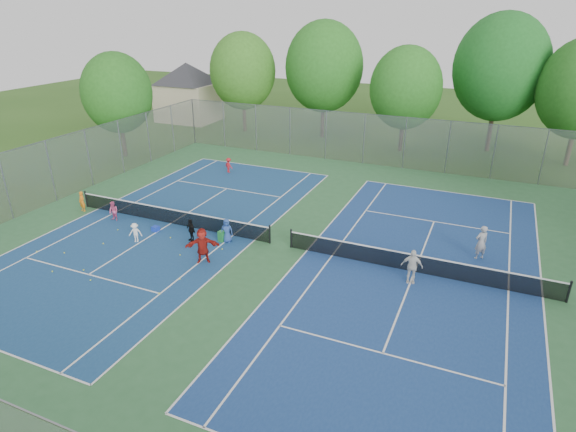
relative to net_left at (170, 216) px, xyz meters
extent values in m
plane|color=#2C5219|center=(7.00, 0.00, -0.46)|extent=(120.00, 120.00, 0.00)
cube|color=#2E6238|center=(7.00, 0.00, -0.45)|extent=(32.00, 32.00, 0.01)
cube|color=navy|center=(0.00, 0.00, -0.44)|extent=(10.97, 23.77, 0.01)
cube|color=navy|center=(14.00, 0.00, -0.44)|extent=(10.97, 23.77, 0.01)
cube|color=black|center=(0.00, 0.00, 0.00)|extent=(12.87, 0.10, 0.91)
cube|color=black|center=(14.00, 0.00, 0.00)|extent=(12.87, 0.10, 0.91)
cube|color=gray|center=(7.00, 16.00, 1.54)|extent=(32.00, 0.10, 4.00)
cube|color=gray|center=(-9.00, 0.00, 1.54)|extent=(0.10, 32.00, 4.00)
cube|color=#B7A88C|center=(-15.00, 24.00, 1.54)|extent=(6.00, 5.00, 4.00)
pyramid|color=#2D2D33|center=(-15.00, 24.00, 5.74)|extent=(11.03, 11.03, 2.20)
cylinder|color=#443326|center=(-7.00, 22.00, 1.29)|extent=(0.36, 0.36, 3.50)
ellipsoid|color=#346B1F|center=(-7.00, 22.00, 5.45)|extent=(6.40, 6.40, 7.36)
cylinder|color=#443326|center=(1.00, 23.00, 1.47)|extent=(0.36, 0.36, 3.85)
ellipsoid|color=#25651D|center=(1.00, 23.00, 6.10)|extent=(7.20, 7.20, 8.28)
cylinder|color=#443326|center=(9.00, 21.00, 1.12)|extent=(0.36, 0.36, 3.15)
ellipsoid|color=#26681E|center=(9.00, 21.00, 4.95)|extent=(6.00, 6.00, 6.90)
cylinder|color=#443326|center=(16.00, 24.00, 1.65)|extent=(0.36, 0.36, 4.20)
ellipsoid|color=#19591D|center=(16.00, 24.00, 6.59)|extent=(7.60, 7.60, 8.74)
cylinder|color=#443326|center=(22.00, 22.00, 1.29)|extent=(0.36, 0.36, 3.50)
cylinder|color=#443326|center=(-12.00, 10.00, 1.12)|extent=(0.36, 0.36, 3.15)
ellipsoid|color=#235D1A|center=(-12.00, 10.00, 4.79)|extent=(5.60, 5.60, 6.44)
cube|color=#1936BC|center=(-0.15, -1.20, -0.31)|extent=(0.37, 0.37, 0.30)
cube|color=green|center=(3.92, -0.83, -0.15)|extent=(0.35, 0.35, 0.60)
imported|color=orange|center=(-6.10, -0.60, 0.18)|extent=(0.51, 0.38, 1.27)
imported|color=#DE5688|center=(-3.30, -0.97, 0.14)|extent=(0.62, 0.51, 1.18)
imported|color=white|center=(-0.26, -2.71, 0.09)|extent=(0.81, 0.65, 1.09)
imported|color=black|center=(2.37, -1.38, 0.17)|extent=(0.79, 0.57, 1.25)
imported|color=#284993|center=(4.21, -0.75, 0.21)|extent=(0.74, 0.60, 1.32)
imported|color=maroon|center=(4.26, -3.14, 0.44)|extent=(1.71, 1.30, 1.80)
imported|color=red|center=(-1.68, 9.61, 0.12)|extent=(0.84, 0.66, 1.15)
imported|color=#9B9B9D|center=(16.69, 2.66, 0.44)|extent=(0.78, 0.73, 1.79)
imported|color=silver|center=(13.97, -0.98, 0.37)|extent=(1.02, 0.55, 1.65)
sphere|color=yellow|center=(1.16, -1.64, -0.42)|extent=(0.07, 0.07, 0.07)
sphere|color=#BDD130|center=(-0.49, -6.21, -0.42)|extent=(0.07, 0.07, 0.07)
sphere|color=#AEC62E|center=(-2.16, -2.00, -0.42)|extent=(0.07, 0.07, 0.07)
sphere|color=#BCDE33|center=(-1.75, -6.91, -0.42)|extent=(0.07, 0.07, 0.07)
sphere|color=#F1F338|center=(4.10, -6.44, -0.42)|extent=(0.07, 0.07, 0.07)
sphere|color=yellow|center=(-1.66, -3.67, -0.42)|extent=(0.07, 0.07, 0.07)
sphere|color=yellow|center=(4.20, -5.06, -0.42)|extent=(0.07, 0.07, 0.07)
sphere|color=#EBF238|center=(-4.12, -5.74, -0.42)|extent=(0.07, 0.07, 0.07)
sphere|color=#BDE234|center=(0.51, -6.79, -0.42)|extent=(0.07, 0.07, 0.07)
sphere|color=#CAD832|center=(4.44, -1.68, -0.42)|extent=(0.07, 0.07, 0.07)
sphere|color=gold|center=(2.83, -3.10, -0.42)|extent=(0.07, 0.07, 0.07)
sphere|color=yellow|center=(-2.72, -5.28, -0.42)|extent=(0.07, 0.07, 0.07)
camera|label=1|loc=(16.47, -20.62, 11.06)|focal=30.00mm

